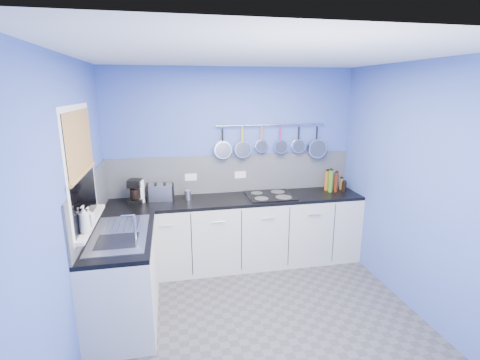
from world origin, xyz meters
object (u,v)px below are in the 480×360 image
object	(u,v)px
paper_towel	(140,191)
hob	(270,195)
coffee_maker	(135,192)
soap_bottle_a	(84,219)
canister	(188,195)
toaster	(161,192)
soap_bottle_b	(89,216)

from	to	relation	value
paper_towel	hob	bearing A→B (deg)	-2.42
paper_towel	coffee_maker	bearing A→B (deg)	-143.62
soap_bottle_a	canister	bearing A→B (deg)	53.17
paper_towel	coffee_maker	world-z (taller)	coffee_maker
toaster	canister	xyz separation A→B (m)	(0.33, -0.05, -0.04)
soap_bottle_b	hob	size ratio (longest dim) A/B	0.29
soap_bottle_b	paper_towel	distance (m)	1.15
hob	toaster	bearing A→B (deg)	175.56
soap_bottle_a	coffee_maker	distance (m)	1.26
soap_bottle_b	paper_towel	size ratio (longest dim) A/B	0.63
coffee_maker	hob	xyz separation A→B (m)	(1.66, -0.03, -0.14)
paper_towel	canister	distance (m)	0.58
coffee_maker	soap_bottle_b	bearing A→B (deg)	-93.49
canister	hob	xyz separation A→B (m)	(1.04, -0.05, -0.05)
paper_towel	coffee_maker	xyz separation A→B (m)	(-0.05, -0.03, 0.01)
paper_towel	soap_bottle_a	bearing A→B (deg)	-105.65
toaster	paper_towel	bearing A→B (deg)	-161.87
toaster	canister	distance (m)	0.34
soap_bottle_a	paper_towel	distance (m)	1.31
hob	paper_towel	bearing A→B (deg)	177.58
canister	paper_towel	bearing A→B (deg)	178.35
paper_towel	canister	xyz separation A→B (m)	(0.57, -0.02, -0.08)
coffee_maker	paper_towel	bearing A→B (deg)	49.03
hob	soap_bottle_a	bearing A→B (deg)	-148.94
soap_bottle_a	coffee_maker	xyz separation A→B (m)	(0.30, 1.22, -0.13)
canister	coffee_maker	bearing A→B (deg)	-178.42
soap_bottle_b	toaster	bearing A→B (deg)	62.16
paper_towel	toaster	world-z (taller)	paper_towel
soap_bottle_a	paper_towel	size ratio (longest dim) A/B	0.88
soap_bottle_b	hob	xyz separation A→B (m)	(1.96, 1.02, -0.23)
soap_bottle_b	canister	size ratio (longest dim) A/B	1.45
soap_bottle_a	toaster	bearing A→B (deg)	65.25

